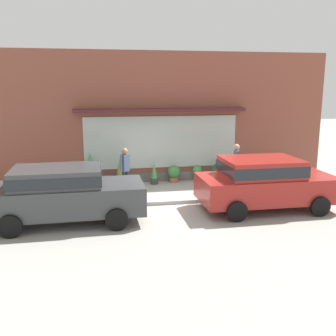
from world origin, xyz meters
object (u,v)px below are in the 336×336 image
object	(u,v)px
parked_car_dark_gray	(63,192)
pedestrian_with_handbag	(236,163)
pedestrian_passerby	(125,167)
potted_plant_by_entrance	(90,169)
potted_plant_trailing_edge	(154,174)
potted_plant_near_hydrant	(218,172)
potted_plant_doorstep	(174,173)
potted_plant_window_right	(56,179)
potted_plant_window_left	(121,171)
potted_plant_window_center	(197,173)
parked_car_red	(264,181)
fire_hydrant	(222,182)

from	to	relation	value
parked_car_dark_gray	pedestrian_with_handbag	bearing A→B (deg)	21.85
pedestrian_passerby	potted_plant_by_entrance	size ratio (longest dim) A/B	1.28
pedestrian_with_handbag	potted_plant_trailing_edge	world-z (taller)	pedestrian_with_handbag
pedestrian_with_handbag	potted_plant_near_hydrant	distance (m)	1.57
potted_plant_doorstep	potted_plant_window_right	bearing A→B (deg)	176.84
potted_plant_by_entrance	potted_plant_window_right	size ratio (longest dim) A/B	2.44
potted_plant_window_left	potted_plant_window_center	bearing A→B (deg)	6.81
potted_plant_by_entrance	parked_car_red	bearing A→B (deg)	-36.94
parked_car_red	potted_plant_doorstep	xyz separation A→B (m)	(-2.10, 3.91, -0.55)
parked_car_red	potted_plant_window_left	xyz separation A→B (m)	(-4.25, 3.76, -0.34)
potted_plant_window_right	potted_plant_window_left	xyz separation A→B (m)	(2.48, -0.40, 0.31)
potted_plant_window_center	potted_plant_window_left	distance (m)	3.21
potted_plant_by_entrance	potted_plant_window_right	xyz separation A→B (m)	(-1.32, 0.09, -0.36)
pedestrian_with_handbag	potted_plant_near_hydrant	size ratio (longest dim) A/B	2.34
potted_plant_near_hydrant	potted_plant_window_center	size ratio (longest dim) A/B	1.23
parked_car_dark_gray	potted_plant_trailing_edge	xyz separation A→B (m)	(3.13, 3.90, -0.49)
potted_plant_doorstep	potted_plant_trailing_edge	bearing A→B (deg)	-168.14
potted_plant_trailing_edge	pedestrian_with_handbag	bearing A→B (deg)	-25.87
fire_hydrant	potted_plant_trailing_edge	bearing A→B (deg)	140.17
pedestrian_passerby	potted_plant_window_right	world-z (taller)	pedestrian_passerby
potted_plant_window_left	pedestrian_passerby	bearing A→B (deg)	-84.60
pedestrian_with_handbag	potted_plant_by_entrance	distance (m)	5.63
pedestrian_passerby	potted_plant_doorstep	world-z (taller)	pedestrian_passerby
pedestrian_passerby	potted_plant_trailing_edge	distance (m)	1.73
pedestrian_with_handbag	parked_car_red	bearing A→B (deg)	21.45
pedestrian_with_handbag	parked_car_dark_gray	distance (m)	6.50
fire_hydrant	pedestrian_passerby	distance (m)	3.52
pedestrian_passerby	parked_car_dark_gray	size ratio (longest dim) A/B	0.38
potted_plant_doorstep	potted_plant_by_entrance	xyz separation A→B (m)	(-3.31, 0.16, 0.25)
pedestrian_with_handbag	potted_plant_window_left	distance (m)	4.44
potted_plant_near_hydrant	potted_plant_by_entrance	distance (m)	5.12
fire_hydrant	potted_plant_by_entrance	xyz separation A→B (m)	(-4.67, 2.17, 0.17)
parked_car_dark_gray	potted_plant_by_entrance	xyz separation A→B (m)	(0.66, 4.24, -0.29)
potted_plant_near_hydrant	potted_plant_window_right	xyz separation A→B (m)	(-6.43, 0.41, -0.11)
potted_plant_doorstep	parked_car_red	bearing A→B (deg)	-61.71
fire_hydrant	potted_plant_doorstep	distance (m)	2.43
potted_plant_window_left	potted_plant_by_entrance	bearing A→B (deg)	165.10
pedestrian_passerby	parked_car_dark_gray	bearing A→B (deg)	11.22
potted_plant_window_center	parked_car_red	bearing A→B (deg)	-75.44
pedestrian_passerby	potted_plant_by_entrance	world-z (taller)	pedestrian_passerby
pedestrian_passerby	fire_hydrant	bearing A→B (deg)	123.80
parked_car_dark_gray	potted_plant_by_entrance	size ratio (longest dim) A/B	3.38
potted_plant_by_entrance	fire_hydrant	bearing A→B (deg)	-24.90
pedestrian_with_handbag	potted_plant_window_right	world-z (taller)	pedestrian_with_handbag
pedestrian_with_handbag	pedestrian_passerby	xyz separation A→B (m)	(-4.07, 0.28, -0.05)
pedestrian_passerby	potted_plant_window_center	xyz separation A→B (m)	(3.07, 1.52, -0.67)
pedestrian_passerby	potted_plant_trailing_edge	xyz separation A→B (m)	(1.21, 1.11, -0.55)
parked_car_red	potted_plant_by_entrance	distance (m)	6.78
pedestrian_passerby	potted_plant_window_left	world-z (taller)	pedestrian_passerby
fire_hydrant	parked_car_red	distance (m)	2.09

